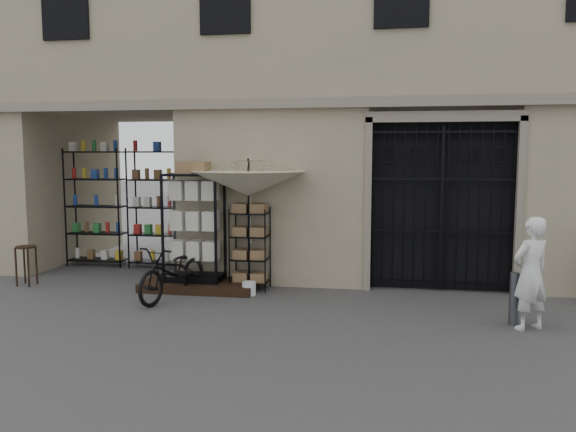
% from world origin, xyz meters
% --- Properties ---
extents(ground, '(80.00, 80.00, 0.00)m').
position_xyz_m(ground, '(0.00, 0.00, 0.00)').
color(ground, black).
rests_on(ground, ground).
extents(main_building, '(14.00, 4.00, 9.00)m').
position_xyz_m(main_building, '(0.00, 4.00, 4.50)').
color(main_building, '#9C8D6C').
rests_on(main_building, ground).
extents(shop_recess, '(3.00, 1.70, 3.00)m').
position_xyz_m(shop_recess, '(-4.50, 2.80, 1.50)').
color(shop_recess, black).
rests_on(shop_recess, ground).
extents(shop_shelving, '(2.70, 0.50, 2.50)m').
position_xyz_m(shop_shelving, '(-4.55, 3.30, 1.25)').
color(shop_shelving, black).
rests_on(shop_shelving, ground).
extents(iron_gate, '(2.50, 0.21, 3.00)m').
position_xyz_m(iron_gate, '(1.75, 2.28, 1.50)').
color(iron_gate, black).
rests_on(iron_gate, ground).
extents(step_platform, '(2.00, 0.90, 0.15)m').
position_xyz_m(step_platform, '(-2.40, 1.55, 0.07)').
color(step_platform, black).
rests_on(step_platform, ground).
extents(display_cabinet, '(1.05, 0.77, 2.05)m').
position_xyz_m(display_cabinet, '(-2.50, 1.59, 1.00)').
color(display_cabinet, black).
rests_on(display_cabinet, step_platform).
extents(wire_rack, '(0.74, 0.63, 1.44)m').
position_xyz_m(wire_rack, '(-1.53, 1.72, 0.71)').
color(wire_rack, black).
rests_on(wire_rack, ground).
extents(market_umbrella, '(2.19, 2.21, 2.76)m').
position_xyz_m(market_umbrella, '(-1.52, 1.62, 1.99)').
color(market_umbrella, black).
rests_on(market_umbrella, ground).
extents(white_bucket, '(0.28, 0.28, 0.23)m').
position_xyz_m(white_bucket, '(-1.45, 1.31, 0.11)').
color(white_bucket, white).
rests_on(white_bucket, ground).
extents(bicycle, '(0.82, 1.03, 1.72)m').
position_xyz_m(bicycle, '(-2.62, 0.88, 0.00)').
color(bicycle, black).
rests_on(bicycle, ground).
extents(wooden_stool, '(0.39, 0.39, 0.72)m').
position_xyz_m(wooden_stool, '(-5.61, 1.36, 0.38)').
color(wooden_stool, black).
rests_on(wooden_stool, ground).
extents(steel_bollard, '(0.17, 0.17, 0.74)m').
position_xyz_m(steel_bollard, '(2.58, 0.29, 0.37)').
color(steel_bollard, '#4D5258').
rests_on(steel_bollard, ground).
extents(shopkeeper, '(1.27, 1.62, 0.37)m').
position_xyz_m(shopkeeper, '(2.73, 0.11, 0.00)').
color(shopkeeper, silver).
rests_on(shopkeeper, ground).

